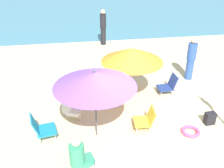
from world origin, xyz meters
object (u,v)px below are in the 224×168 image
(person_b, at_px, (103,27))
(beach_bag, at_px, (210,118))
(umbrella_orange, at_px, (132,55))
(beach_chair_c, at_px, (146,119))
(person_a, at_px, (79,155))
(person_c, at_px, (69,103))
(umbrella_purple, at_px, (95,79))
(beach_chair_a, at_px, (106,163))
(beach_chair_b, at_px, (41,128))
(swim_ring, at_px, (190,131))
(beach_chair_e, at_px, (169,85))
(beach_chair_d, at_px, (87,92))
(person_d, at_px, (191,59))

(person_b, bearing_deg, beach_bag, -16.96)
(umbrella_orange, height_order, beach_chair_c, umbrella_orange)
(person_b, bearing_deg, person_a, -44.97)
(beach_chair_c, height_order, person_c, person_c)
(person_b, height_order, person_c, person_b)
(person_b, relative_size, beach_bag, 4.73)
(umbrella_purple, height_order, beach_chair_a, umbrella_purple)
(beach_chair_b, relative_size, person_c, 0.72)
(person_a, height_order, swim_ring, person_a)
(beach_chair_e, relative_size, swim_ring, 1.31)
(beach_chair_e, bearing_deg, beach_chair_c, 51.25)
(beach_chair_a, bearing_deg, swim_ring, -74.46)
(umbrella_orange, height_order, person_b, umbrella_orange)
(beach_chair_c, relative_size, person_b, 0.35)
(umbrella_orange, xyz_separation_m, swim_ring, (1.21, -1.83, -1.49))
(beach_chair_c, relative_size, person_a, 0.61)
(beach_chair_e, bearing_deg, person_c, 12.83)
(umbrella_purple, relative_size, person_b, 1.17)
(umbrella_orange, distance_m, beach_chair_a, 3.32)
(beach_chair_a, xyz_separation_m, beach_chair_b, (-1.44, 1.36, 0.05))
(umbrella_orange, distance_m, beach_chair_c, 1.91)
(umbrella_orange, bearing_deg, beach_chair_e, 9.88)
(umbrella_orange, distance_m, beach_chair_d, 1.82)
(swim_ring, bearing_deg, umbrella_purple, 172.88)
(beach_chair_a, xyz_separation_m, beach_chair_e, (2.48, 3.09, -0.01))
(beach_chair_e, xyz_separation_m, beach_bag, (0.56, -1.76, -0.13))
(person_a, distance_m, beach_bag, 3.78)
(beach_chair_c, bearing_deg, umbrella_orange, -81.18)
(beach_chair_d, height_order, person_c, person_c)
(beach_chair_b, bearing_deg, person_b, 59.47)
(umbrella_purple, relative_size, person_c, 1.99)
(umbrella_orange, relative_size, beach_chair_c, 3.04)
(beach_chair_a, xyz_separation_m, beach_chair_d, (-0.20, 3.00, 0.01))
(umbrella_purple, height_order, person_c, umbrella_purple)
(umbrella_purple, bearing_deg, swim_ring, -7.12)
(beach_chair_c, bearing_deg, beach_chair_e, -120.90)
(beach_chair_d, relative_size, swim_ring, 1.50)
(beach_chair_b, bearing_deg, beach_chair_d, 41.76)
(beach_chair_d, height_order, person_d, person_d)
(umbrella_purple, xyz_separation_m, swim_ring, (2.44, -0.30, -1.58))
(umbrella_orange, height_order, beach_chair_b, umbrella_orange)
(beach_chair_e, bearing_deg, beach_chair_a, 48.39)
(beach_chair_a, height_order, person_d, person_d)
(beach_chair_b, distance_m, person_c, 1.08)
(beach_chair_c, distance_m, person_c, 2.16)
(beach_chair_b, distance_m, swim_ring, 3.84)
(beach_chair_b, height_order, beach_bag, beach_chair_b)
(beach_chair_c, bearing_deg, beach_bag, -177.38)
(beach_chair_b, relative_size, person_a, 0.73)
(beach_chair_e, distance_m, beach_bag, 1.85)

